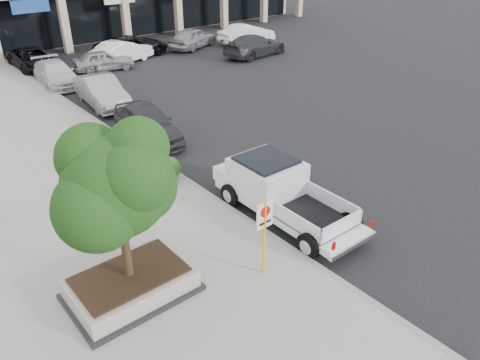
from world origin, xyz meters
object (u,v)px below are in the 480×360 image
at_px(lot_car_a, 103,60).
at_px(no_parking_sign, 264,228).
at_px(curb_car_a, 147,123).
at_px(lot_car_e, 192,38).
at_px(planter, 131,284).
at_px(curb_car_c, 56,74).
at_px(lot_car_f, 247,34).
at_px(curb_car_d, 33,59).
at_px(lot_car_b, 122,52).
at_px(planter_tree, 119,181).
at_px(lot_car_d, 132,46).
at_px(curb_car_b, 102,91).
at_px(pickup_truck, 287,195).
at_px(lot_car_c, 255,45).

bearing_deg(lot_car_a, no_parking_sign, 176.30).
distance_m(curb_car_a, lot_car_e, 17.90).
xyz_separation_m(planter, lot_car_e, (17.31, 22.25, 0.32)).
xyz_separation_m(curb_car_c, lot_car_f, (16.08, 1.08, 0.09)).
relative_size(curb_car_d, lot_car_b, 1.04).
distance_m(planter_tree, curb_car_c, 20.36).
relative_size(lot_car_a, lot_car_d, 0.73).
distance_m(curb_car_a, lot_car_d, 15.73).
bearing_deg(curb_car_b, planter, -106.98).
height_order(planter_tree, no_parking_sign, planter_tree).
bearing_deg(curb_car_b, no_parking_sign, -94.26).
bearing_deg(planter_tree, no_parking_sign, -29.10).
height_order(pickup_truck, curb_car_a, pickup_truck).
bearing_deg(curb_car_d, planter, -101.89).
distance_m(pickup_truck, lot_car_e, 24.91).
height_order(curb_car_d, lot_car_e, lot_car_e).
distance_m(no_parking_sign, lot_car_f, 28.85).
relative_size(planter, lot_car_a, 0.81).
bearing_deg(pickup_truck, lot_car_b, 77.60).
bearing_deg(pickup_truck, planter_tree, -179.04).
height_order(pickup_truck, lot_car_c, pickup_truck).
bearing_deg(planter_tree, lot_car_e, 52.15).
height_order(planter, lot_car_f, lot_car_f).
relative_size(curb_car_b, lot_car_f, 1.00).
distance_m(curb_car_c, lot_car_e, 12.12).
xyz_separation_m(curb_car_b, lot_car_c, (13.42, 2.82, -0.00)).
distance_m(lot_car_a, lot_car_e, 8.36).
height_order(pickup_truck, curb_car_b, pickup_truck).
relative_size(curb_car_b, curb_car_c, 1.00).
xyz_separation_m(planter, curb_car_a, (5.54, 8.77, 0.33)).
relative_size(lot_car_a, lot_car_f, 0.84).
bearing_deg(curb_car_d, no_parking_sign, -94.11).
bearing_deg(lot_car_d, lot_car_c, -129.89).
relative_size(no_parking_sign, curb_car_b, 0.49).
distance_m(planter_tree, lot_car_a, 22.63).
height_order(planter, lot_car_d, lot_car_d).
relative_size(pickup_truck, lot_car_f, 1.22).
relative_size(planter, planter_tree, 0.80).
bearing_deg(planter_tree, lot_car_b, 63.38).
relative_size(curb_car_d, lot_car_d, 0.91).
xyz_separation_m(pickup_truck, curb_car_a, (-0.27, 8.61, -0.11)).
bearing_deg(planter_tree, lot_car_a, 66.52).
distance_m(lot_car_d, lot_car_f, 9.43).
bearing_deg(pickup_truck, lot_car_d, 74.84).
xyz_separation_m(no_parking_sign, lot_car_a, (5.87, 22.31, -0.96)).
bearing_deg(curb_car_c, pickup_truck, -84.11).
relative_size(curb_car_a, curb_car_d, 0.95).
bearing_deg(planter_tree, curb_car_a, 57.87).
xyz_separation_m(lot_car_b, lot_car_f, (10.63, -0.98, -0.00)).
height_order(pickup_truck, curb_car_d, pickup_truck).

